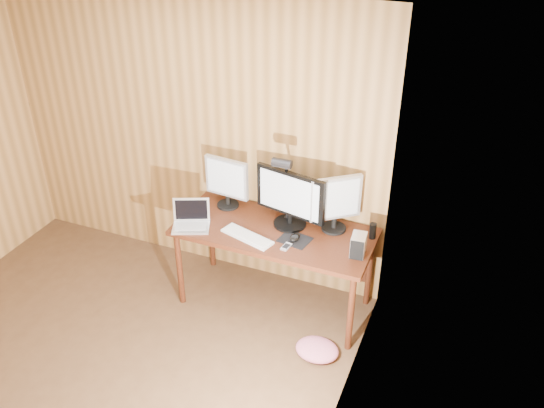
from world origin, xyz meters
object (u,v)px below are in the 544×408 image
Objects in this scene: monitor_center at (290,198)px; laptop at (191,220)px; monitor_right at (335,202)px; speaker at (373,231)px; desk at (278,238)px; phone at (286,247)px; monitor_left at (227,181)px; keyboard at (247,236)px; hard_drive at (358,245)px; desk_lamp at (285,180)px; mouse at (295,237)px.

monitor_center reaches higher than laptop.
speaker is (0.31, -0.00, -0.19)m from monitor_right.
laptop is at bearing -158.34° from desk.
monitor_center is 0.82m from laptop.
monitor_center is 0.40m from phone.
monitor_right is 0.52m from phone.
monitor_left is 0.97× the size of keyboard.
desk is at bearing 74.78° from keyboard.
desk is 12.28× the size of speaker.
desk_lamp is at bearing 158.57° from hard_drive.
monitor_right is 3.61× the size of speaker.
desk_lamp reaches higher than speaker.
keyboard is 3.55× the size of speaker.
speaker is at bearing -38.55° from monitor_right.
desk is at bearing -1.48° from laptop.
monitor_left is 4.01× the size of phone.
desk_lamp reaches higher than keyboard.
desk is 0.75m from hard_drive.
monitor_right reaches higher than mouse.
desk is 3.46× the size of keyboard.
desk_lamp reaches higher than laptop.
speaker is at bearing 74.21° from hard_drive.
monitor_center reaches higher than keyboard.
desk_lamp reaches higher than monitor_center.
hard_drive is (0.86, 0.11, 0.07)m from keyboard.
desk is 0.72m from laptop.
monitor_right is at bearing 0.59° from desk_lamp.
keyboard is at bearing -121.84° from desk.
hard_drive is at bearing -11.72° from desk.
laptop is 0.86m from mouse.
keyboard is at bearing -41.30° from monitor_left.
phone is at bearing -162.59° from monitor_right.
mouse is 0.68× the size of hard_drive.
speaker reaches higher than mouse.
monitor_right is 0.37m from speaker.
keyboard reaches higher than desk.
laptop is at bearing -162.78° from keyboard.
mouse is at bearing -46.88° from monitor_center.
speaker is (1.40, 0.37, 0.01)m from laptop.
desk_lamp is at bearing 121.11° from phone.
hard_drive is 0.26m from speaker.
hard_drive is (0.62, -0.19, -0.17)m from monitor_center.
monitor_center is 3.62× the size of hard_drive.
monitor_center is 1.37× the size of monitor_left.
laptop reaches higher than keyboard.
monitor_left is at bearing 179.48° from speaker.
hard_drive is 0.55m from phone.
laptop is 3.16× the size of mouse.
monitor_right is (0.95, -0.01, 0.01)m from monitor_left.
desk is 9.50× the size of hard_drive.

